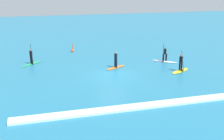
{
  "coord_description": "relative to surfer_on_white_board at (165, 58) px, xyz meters",
  "views": [
    {
      "loc": [
        -7.28,
        -25.94,
        8.56
      ],
      "look_at": [
        0.0,
        0.0,
        0.5
      ],
      "focal_mm": 45.62,
      "sensor_mm": 36.0,
      "label": 1
    }
  ],
  "objects": [
    {
      "name": "ground_plane",
      "position": [
        -7.26,
        -3.22,
        -0.42
      ],
      "size": [
        120.0,
        120.0,
        0.0
      ],
      "primitive_type": "plane",
      "color": "teal",
      "rests_on": "ground"
    },
    {
      "name": "surfer_on_white_board",
      "position": [
        0.0,
        0.0,
        0.0
      ],
      "size": [
        2.65,
        2.53,
        2.14
      ],
      "rotation": [
        0.0,
        0.0,
        2.39
      ],
      "color": "white",
      "rests_on": "ground_plane"
    },
    {
      "name": "surfer_on_orange_board",
      "position": [
        -6.2,
        -0.91,
        0.05
      ],
      "size": [
        2.64,
        1.88,
        1.78
      ],
      "rotation": [
        0.0,
        0.0,
        3.66
      ],
      "color": "orange",
      "rests_on": "ground_plane"
    },
    {
      "name": "surfer_on_yellow_board",
      "position": [
        -0.13,
        -3.97,
        0.05
      ],
      "size": [
        2.79,
        2.07,
        2.21
      ],
      "rotation": [
        0.0,
        0.0,
        3.68
      ],
      "color": "yellow",
      "rests_on": "ground_plane"
    },
    {
      "name": "surfer_on_green_board",
      "position": [
        -14.91,
        3.1,
        0.06
      ],
      "size": [
        2.59,
        2.69,
        2.38
      ],
      "rotation": [
        0.0,
        0.0,
        3.95
      ],
      "color": "#23B266",
      "rests_on": "ground_plane"
    },
    {
      "name": "marker_buoy",
      "position": [
        -9.56,
        8.03,
        -0.26
      ],
      "size": [
        0.42,
        0.42,
        1.13
      ],
      "color": "#E55119",
      "rests_on": "ground_plane"
    },
    {
      "name": "wave_crest",
      "position": [
        -7.26,
        -11.36,
        -0.33
      ],
      "size": [
        18.58,
        0.9,
        0.18
      ],
      "primitive_type": "cube",
      "color": "white",
      "rests_on": "ground_plane"
    }
  ]
}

